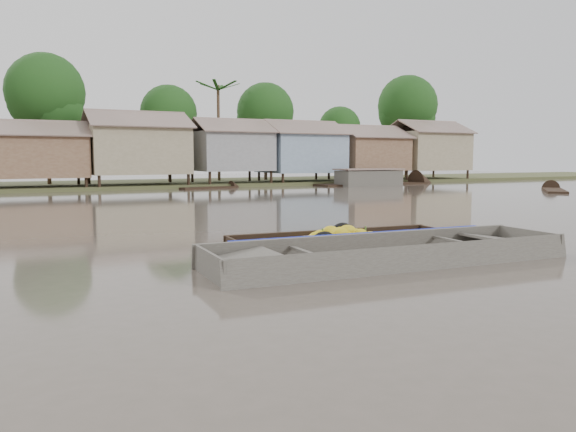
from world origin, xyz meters
name	(u,v)px	position (x,y,z in m)	size (l,w,h in m)	color
ground	(315,257)	(0.00, 0.00, 0.00)	(120.00, 120.00, 0.00)	#51483E
riverbank	(137,145)	(3.03, 31.86, 3.07)	(120.00, 12.47, 10.22)	#384723
banana_boat	(337,242)	(1.06, 0.78, 0.15)	(5.55, 1.71, 0.78)	black
viewer_boat	(390,259)	(1.08, -1.22, 0.07)	(7.92, 2.47, 0.63)	#443F39
distant_boats	(342,183)	(16.20, 24.38, 0.24)	(49.35, 15.98, 1.38)	black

